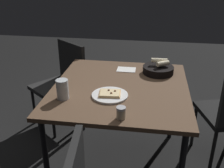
% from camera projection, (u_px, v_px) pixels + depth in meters
% --- Properties ---
extents(ground, '(8.00, 8.00, 0.00)m').
position_uv_depth(ground, '(119.00, 165.00, 2.35)').
color(ground, black).
extents(dining_table, '(1.01, 1.07, 0.76)m').
position_uv_depth(dining_table, '(120.00, 94.00, 2.06)').
color(dining_table, brown).
rests_on(dining_table, ground).
extents(pizza_plate, '(0.25, 0.25, 0.04)m').
position_uv_depth(pizza_plate, '(110.00, 95.00, 1.88)').
color(pizza_plate, white).
rests_on(pizza_plate, dining_table).
extents(bread_basket, '(0.26, 0.26, 0.12)m').
position_uv_depth(bread_basket, '(158.00, 69.00, 2.25)').
color(bread_basket, black).
rests_on(bread_basket, dining_table).
extents(beer_glass, '(0.08, 0.08, 0.14)m').
position_uv_depth(beer_glass, '(63.00, 90.00, 1.83)').
color(beer_glass, silver).
rests_on(beer_glass, dining_table).
extents(pepper_shaker, '(0.06, 0.06, 0.08)m').
position_uv_depth(pepper_shaker, '(121.00, 113.00, 1.60)').
color(pepper_shaker, '#BFB299').
rests_on(pepper_shaker, dining_table).
extents(napkin, '(0.16, 0.12, 0.00)m').
position_uv_depth(napkin, '(126.00, 70.00, 2.33)').
color(napkin, white).
rests_on(napkin, dining_table).
extents(chair_spare, '(0.62, 0.62, 0.87)m').
position_uv_depth(chair_spare, '(63.00, 79.00, 2.80)').
color(chair_spare, '#272727').
rests_on(chair_spare, ground).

